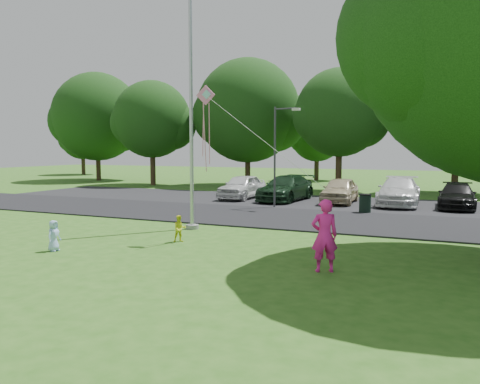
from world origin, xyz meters
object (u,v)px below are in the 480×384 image
at_px(woman, 324,236).
at_px(kite, 207,109).
at_px(flagpole, 191,120).
at_px(child_yellow, 180,229).
at_px(trash_can, 365,204).
at_px(child_blue, 54,236).
at_px(street_lamp, 278,148).

xyz_separation_m(woman, kite, (-4.48, 2.34, 3.45)).
xyz_separation_m(flagpole, woman, (6.12, -4.18, -3.25)).
xyz_separation_m(child_yellow, kite, (0.77, 0.54, 3.92)).
relative_size(woman, child_yellow, 2.06).
relative_size(flagpole, child_yellow, 11.25).
height_order(flagpole, trash_can, flagpole).
relative_size(flagpole, kite, 2.04).
bearing_deg(woman, child_yellow, -44.50).
bearing_deg(child_blue, flagpole, -23.14).
bearing_deg(kite, child_blue, -142.91).
xyz_separation_m(trash_can, child_blue, (-7.33, -12.10, -0.00)).
height_order(woman, kite, kite).
distance_m(woman, kite, 6.12).
height_order(trash_can, kite, kite).
xyz_separation_m(trash_can, woman, (0.69, -11.20, 0.45)).
bearing_deg(child_blue, trash_can, -33.91).
relative_size(street_lamp, trash_can, 5.57).
relative_size(woman, kite, 0.37).
distance_m(woman, child_yellow, 5.57).
bearing_deg(flagpole, kite, -48.25).
distance_m(flagpole, woman, 8.09).
bearing_deg(trash_can, street_lamp, 177.63).
distance_m(trash_can, woman, 11.23).
bearing_deg(child_yellow, street_lamp, 45.95).
bearing_deg(child_blue, street_lamp, -16.01).
relative_size(flagpole, street_lamp, 1.92).
height_order(flagpole, woman, flagpole).
xyz_separation_m(flagpole, child_yellow, (0.87, -2.38, -3.72)).
height_order(flagpole, child_yellow, flagpole).
height_order(child_yellow, kite, kite).
bearing_deg(woman, trash_can, -112.06).
relative_size(trash_can, child_yellow, 1.05).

